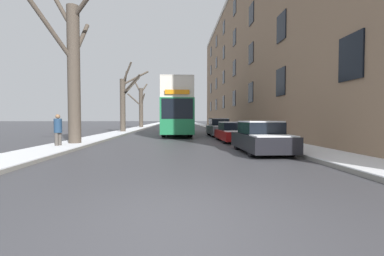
% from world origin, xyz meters
% --- Properties ---
extents(ground_plane, '(320.00, 320.00, 0.00)m').
position_xyz_m(ground_plane, '(0.00, 0.00, 0.00)').
color(ground_plane, '#424247').
extents(sidewalk_left, '(2.13, 130.00, 0.16)m').
position_xyz_m(sidewalk_left, '(-5.74, 53.00, 0.08)').
color(sidewalk_left, gray).
rests_on(sidewalk_left, ground).
extents(sidewalk_right, '(2.13, 130.00, 0.16)m').
position_xyz_m(sidewalk_right, '(5.74, 53.00, 0.08)').
color(sidewalk_right, gray).
rests_on(sidewalk_right, ground).
extents(terrace_facade_right, '(9.10, 53.66, 17.71)m').
position_xyz_m(terrace_facade_right, '(11.31, 26.30, 8.86)').
color(terrace_facade_right, '#8C7056').
rests_on(terrace_facade_right, ground).
extents(bare_tree_left_0, '(3.30, 3.46, 9.02)m').
position_xyz_m(bare_tree_left_0, '(-5.66, 10.77, 4.32)').
color(bare_tree_left_0, '#4C4238').
rests_on(bare_tree_left_0, ground).
extents(bare_tree_left_1, '(2.91, 3.13, 7.32)m').
position_xyz_m(bare_tree_left_1, '(-5.50, 23.84, 3.46)').
color(bare_tree_left_1, '#4C4238').
rests_on(bare_tree_left_1, ground).
extents(bare_tree_left_2, '(2.99, 2.93, 7.64)m').
position_xyz_m(bare_tree_left_2, '(-5.64, 37.41, 3.54)').
color(bare_tree_left_2, '#4C4238').
rests_on(bare_tree_left_2, ground).
extents(double_decker_bus, '(2.54, 11.80, 4.65)m').
position_xyz_m(double_decker_bus, '(0.02, 20.57, 2.62)').
color(double_decker_bus, '#1E7A47').
rests_on(double_decker_bus, ground).
extents(parked_car_0, '(1.78, 3.95, 1.39)m').
position_xyz_m(parked_car_0, '(3.64, 7.30, 0.65)').
color(parked_car_0, black).
rests_on(parked_car_0, ground).
extents(parked_car_1, '(1.77, 4.44, 1.29)m').
position_xyz_m(parked_car_1, '(3.64, 12.87, 0.60)').
color(parked_car_1, maroon).
rests_on(parked_car_1, ground).
extents(parked_car_2, '(1.69, 4.56, 1.54)m').
position_xyz_m(parked_car_2, '(3.64, 18.39, 0.70)').
color(parked_car_2, slate).
rests_on(parked_car_2, ground).
extents(pedestrian_left_sidewalk, '(0.37, 0.37, 1.71)m').
position_xyz_m(pedestrian_left_sidewalk, '(-5.91, 9.43, 0.94)').
color(pedestrian_left_sidewalk, '#4C4742').
rests_on(pedestrian_left_sidewalk, ground).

